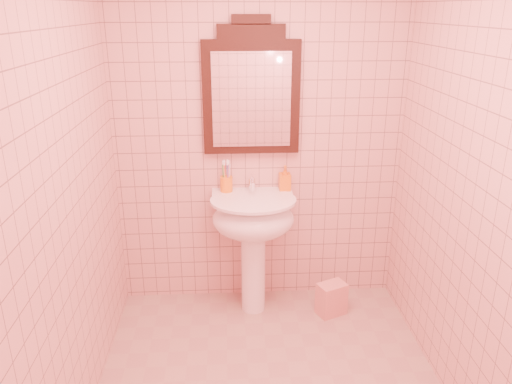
{
  "coord_description": "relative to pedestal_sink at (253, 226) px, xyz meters",
  "views": [
    {
      "loc": [
        -0.22,
        -2.25,
        2.07
      ],
      "look_at": [
        -0.06,
        0.55,
        1.03
      ],
      "focal_mm": 35.0,
      "sensor_mm": 36.0,
      "label": 1
    }
  ],
  "objects": [
    {
      "name": "soap_dispenser",
      "position": [
        0.23,
        0.16,
        0.29
      ],
      "size": [
        0.08,
        0.08,
        0.17
      ],
      "primitive_type": "imported",
      "rotation": [
        0.0,
        0.0,
        0.02
      ],
      "color": "orange",
      "rests_on": "pedestal_sink"
    },
    {
      "name": "back_wall",
      "position": [
        0.06,
        0.23,
        0.59
      ],
      "size": [
        2.0,
        0.02,
        2.5
      ],
      "primitive_type": "cube",
      "color": "#DEA39A",
      "rests_on": "floor"
    },
    {
      "name": "towel",
      "position": [
        0.55,
        -0.09,
        -0.54
      ],
      "size": [
        0.23,
        0.2,
        0.24
      ],
      "primitive_type": "cube",
      "rotation": [
        0.0,
        0.0,
        0.42
      ],
      "color": "tan",
      "rests_on": "floor"
    },
    {
      "name": "faucet",
      "position": [
        -0.0,
        0.14,
        0.26
      ],
      "size": [
        0.04,
        0.16,
        0.11
      ],
      "color": "white",
      "rests_on": "pedestal_sink"
    },
    {
      "name": "mirror",
      "position": [
        -0.0,
        0.2,
        0.88
      ],
      "size": [
        0.65,
        0.06,
        0.9
      ],
      "color": "black",
      "rests_on": "back_wall"
    },
    {
      "name": "pedestal_sink",
      "position": [
        0.0,
        0.0,
        0.0
      ],
      "size": [
        0.58,
        0.58,
        0.86
      ],
      "color": "white",
      "rests_on": "floor"
    },
    {
      "name": "toothbrush_cup",
      "position": [
        -0.18,
        0.15,
        0.26
      ],
      "size": [
        0.09,
        0.09,
        0.2
      ],
      "rotation": [
        0.0,
        0.0,
        -0.31
      ],
      "color": "orange",
      "rests_on": "pedestal_sink"
    }
  ]
}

